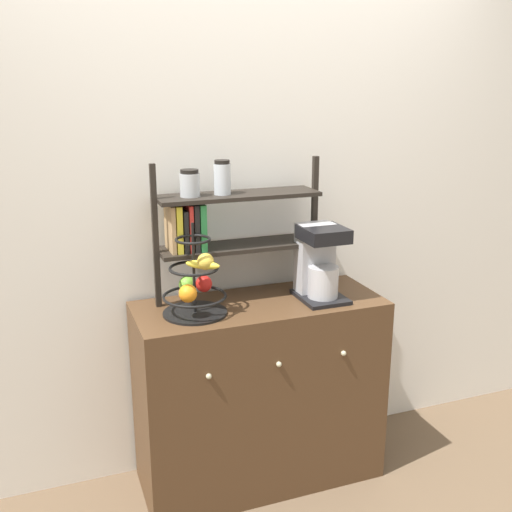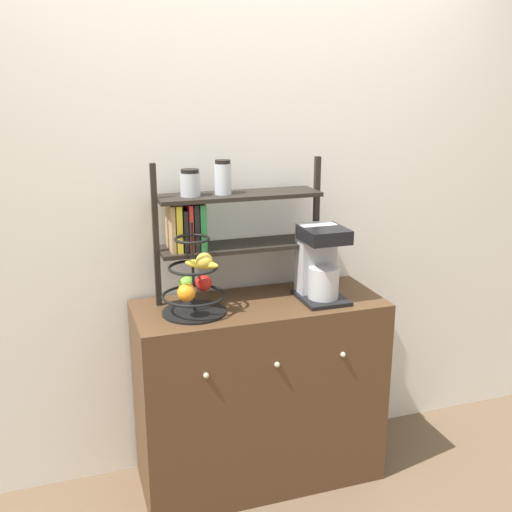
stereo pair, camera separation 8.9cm
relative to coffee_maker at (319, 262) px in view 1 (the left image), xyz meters
name	(u,v)px [view 1 (the left image)]	position (x,y,z in m)	size (l,w,h in m)	color
ground_plane	(277,503)	(-0.28, -0.20, -1.06)	(12.00, 12.00, 0.00)	brown
wall_back	(239,201)	(-0.28, 0.29, 0.24)	(7.00, 0.05, 2.60)	silver
sideboard	(259,392)	(-0.28, 0.02, -0.61)	(1.11, 0.47, 0.89)	#4C331E
coffee_maker	(319,262)	(0.00, 0.00, 0.00)	(0.20, 0.25, 0.34)	black
fruit_stand	(195,285)	(-0.58, -0.01, -0.04)	(0.27, 0.27, 0.40)	black
shelf_hutch	(216,218)	(-0.44, 0.14, 0.21)	(0.77, 0.20, 0.63)	black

